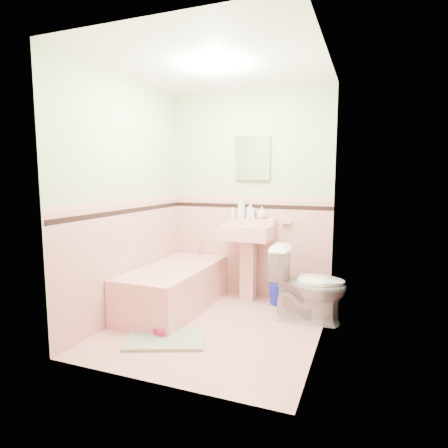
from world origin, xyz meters
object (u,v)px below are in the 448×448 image
(soap_bottle_right, at_px, (262,212))
(toilet, at_px, (308,284))
(soap_bottle_left, at_px, (241,207))
(medicine_cabinet, at_px, (253,158))
(bucket, at_px, (279,294))
(sink, at_px, (247,263))
(shoe, at_px, (159,331))
(bathtub, at_px, (174,289))
(soap_bottle_mid, at_px, (250,210))

(soap_bottle_right, relative_size, toilet, 0.19)
(soap_bottle_left, bearing_deg, toilet, -30.41)
(medicine_cabinet, xyz_separation_m, bucket, (0.39, -0.18, -1.58))
(medicine_cabinet, height_order, soap_bottle_left, medicine_cabinet)
(soap_bottle_right, height_order, bucket, soap_bottle_right)
(sink, relative_size, soap_bottle_right, 6.32)
(medicine_cabinet, xyz_separation_m, shoe, (-0.44, -1.48, -1.64))
(sink, relative_size, bucket, 3.81)
(bathtub, xyz_separation_m, medicine_cabinet, (0.68, 0.74, 1.47))
(medicine_cabinet, bearing_deg, sink, -90.00)
(toilet, xyz_separation_m, bucket, (-0.39, 0.38, -0.27))
(soap_bottle_mid, bearing_deg, toilet, -33.86)
(bathtub, bearing_deg, bucket, 27.43)
(sink, bearing_deg, shoe, -109.13)
(sink, bearing_deg, soap_bottle_mid, 95.06)
(toilet, height_order, bucket, toilet)
(sink, relative_size, soap_bottle_mid, 4.76)
(toilet, bearing_deg, soap_bottle_mid, 54.50)
(soap_bottle_mid, distance_m, shoe, 1.82)
(bathtub, distance_m, soap_bottle_right, 1.36)
(sink, xyz_separation_m, soap_bottle_left, (-0.13, 0.18, 0.65))
(sink, distance_m, soap_bottle_left, 0.69)
(soap_bottle_mid, bearing_deg, medicine_cabinet, 62.01)
(medicine_cabinet, relative_size, shoe, 3.81)
(medicine_cabinet, height_order, bucket, medicine_cabinet)
(soap_bottle_right, bearing_deg, bucket, -30.41)
(medicine_cabinet, distance_m, soap_bottle_right, 0.66)
(sink, distance_m, soap_bottle_right, 0.63)
(bathtub, height_order, soap_bottle_left, soap_bottle_left)
(soap_bottle_left, bearing_deg, soap_bottle_mid, 0.00)
(medicine_cabinet, bearing_deg, soap_bottle_mid, -117.99)
(bathtub, relative_size, soap_bottle_mid, 7.77)
(sink, bearing_deg, soap_bottle_left, 125.70)
(sink, height_order, soap_bottle_left, soap_bottle_left)
(medicine_cabinet, bearing_deg, bathtub, -132.58)
(medicine_cabinet, height_order, shoe, medicine_cabinet)
(shoe, bearing_deg, soap_bottle_left, 99.31)
(toilet, distance_m, bucket, 0.60)
(bucket, bearing_deg, soap_bottle_right, 149.59)
(soap_bottle_right, distance_m, toilet, 1.07)
(bucket, bearing_deg, soap_bottle_left, 163.51)
(sink, distance_m, toilet, 0.86)
(soap_bottle_left, height_order, toilet, soap_bottle_left)
(soap_bottle_left, xyz_separation_m, bucket, (0.52, -0.15, -0.99))
(soap_bottle_mid, bearing_deg, shoe, -106.32)
(bathtub, height_order, soap_bottle_mid, soap_bottle_mid)
(bathtub, bearing_deg, sink, 37.93)
(medicine_cabinet, bearing_deg, bucket, -25.20)
(bathtub, relative_size, sink, 1.63)
(shoe, bearing_deg, medicine_cabinet, 94.84)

